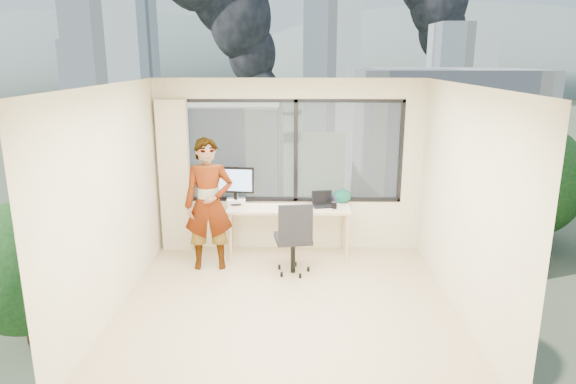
{
  "coord_description": "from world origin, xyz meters",
  "views": [
    {
      "loc": [
        0.11,
        -5.58,
        2.88
      ],
      "look_at": [
        0.0,
        1.0,
        1.15
      ],
      "focal_mm": 31.9,
      "sensor_mm": 36.0,
      "label": 1
    }
  ],
  "objects_px": {
    "desk": "(289,231)",
    "game_console": "(236,201)",
    "handbag": "(342,196)",
    "person": "(209,204)",
    "monitor": "(235,185)",
    "laptop": "(324,200)",
    "chair": "(293,236)"
  },
  "relations": [
    {
      "from": "desk",
      "to": "game_console",
      "type": "height_order",
      "value": "game_console"
    },
    {
      "from": "game_console",
      "to": "handbag",
      "type": "distance_m",
      "value": 1.6
    },
    {
      "from": "person",
      "to": "monitor",
      "type": "relative_size",
      "value": 3.21
    },
    {
      "from": "laptop",
      "to": "handbag",
      "type": "relative_size",
      "value": 1.18
    },
    {
      "from": "person",
      "to": "handbag",
      "type": "bearing_deg",
      "value": 14.06
    },
    {
      "from": "monitor",
      "to": "game_console",
      "type": "xyz_separation_m",
      "value": [
        0.0,
        0.04,
        -0.25
      ]
    },
    {
      "from": "person",
      "to": "handbag",
      "type": "relative_size",
      "value": 6.64
    },
    {
      "from": "laptop",
      "to": "handbag",
      "type": "bearing_deg",
      "value": 23.33
    },
    {
      "from": "desk",
      "to": "laptop",
      "type": "distance_m",
      "value": 0.7
    },
    {
      "from": "person",
      "to": "laptop",
      "type": "bearing_deg",
      "value": 11.47
    },
    {
      "from": "game_console",
      "to": "laptop",
      "type": "height_order",
      "value": "laptop"
    },
    {
      "from": "chair",
      "to": "game_console",
      "type": "relative_size",
      "value": 3.83
    },
    {
      "from": "monitor",
      "to": "laptop",
      "type": "relative_size",
      "value": 1.76
    },
    {
      "from": "chair",
      "to": "handbag",
      "type": "height_order",
      "value": "chair"
    },
    {
      "from": "game_console",
      "to": "desk",
      "type": "bearing_deg",
      "value": -18.67
    },
    {
      "from": "monitor",
      "to": "laptop",
      "type": "height_order",
      "value": "monitor"
    },
    {
      "from": "desk",
      "to": "handbag",
      "type": "distance_m",
      "value": 0.96
    },
    {
      "from": "chair",
      "to": "handbag",
      "type": "bearing_deg",
      "value": 41.14
    },
    {
      "from": "person",
      "to": "handbag",
      "type": "xyz_separation_m",
      "value": [
        1.9,
        0.7,
        -0.07
      ]
    },
    {
      "from": "laptop",
      "to": "handbag",
      "type": "distance_m",
      "value": 0.34
    },
    {
      "from": "desk",
      "to": "monitor",
      "type": "bearing_deg",
      "value": 169.57
    },
    {
      "from": "laptop",
      "to": "game_console",
      "type": "bearing_deg",
      "value": 163.27
    },
    {
      "from": "chair",
      "to": "laptop",
      "type": "height_order",
      "value": "chair"
    },
    {
      "from": "chair",
      "to": "person",
      "type": "xyz_separation_m",
      "value": [
        -1.17,
        0.18,
        0.39
      ]
    },
    {
      "from": "desk",
      "to": "game_console",
      "type": "distance_m",
      "value": 0.92
    },
    {
      "from": "desk",
      "to": "laptop",
      "type": "height_order",
      "value": "laptop"
    },
    {
      "from": "chair",
      "to": "person",
      "type": "distance_m",
      "value": 1.24
    },
    {
      "from": "handbag",
      "to": "person",
      "type": "bearing_deg",
      "value": -150.35
    },
    {
      "from": "game_console",
      "to": "handbag",
      "type": "height_order",
      "value": "handbag"
    },
    {
      "from": "monitor",
      "to": "desk",
      "type": "bearing_deg",
      "value": -3.14
    },
    {
      "from": "chair",
      "to": "game_console",
      "type": "distance_m",
      "value": 1.24
    },
    {
      "from": "person",
      "to": "game_console",
      "type": "relative_size",
      "value": 6.68
    }
  ]
}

